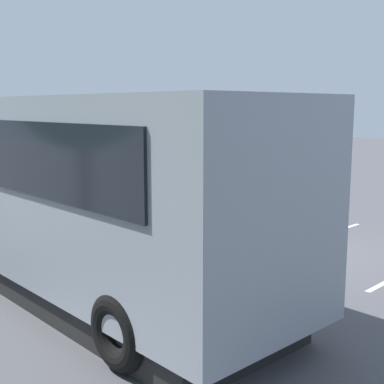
% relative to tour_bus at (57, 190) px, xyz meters
% --- Properties ---
extents(ground_plane, '(80.00, 80.00, 0.00)m').
position_rel_tour_bus_xyz_m(ground_plane, '(-1.50, -4.31, -1.64)').
color(ground_plane, '#4C4C51').
extents(tour_bus, '(10.11, 2.61, 3.25)m').
position_rel_tour_bus_xyz_m(tour_bus, '(0.00, 0.00, 0.00)').
color(tour_bus, '#8C939E').
rests_on(tour_bus, ground_plane).
extents(spectator_far_left, '(0.57, 0.31, 1.68)m').
position_rel_tour_bus_xyz_m(spectator_far_left, '(-1.36, -2.66, -0.65)').
color(spectator_far_left, '#473823').
rests_on(spectator_far_left, ground_plane).
extents(spectator_left, '(0.58, 0.37, 1.69)m').
position_rel_tour_bus_xyz_m(spectator_left, '(-0.27, -2.57, -0.64)').
color(spectator_left, '#473823').
rests_on(spectator_left, ground_plane).
extents(spectator_centre, '(0.58, 0.34, 1.76)m').
position_rel_tour_bus_xyz_m(spectator_centre, '(0.84, -2.69, -0.59)').
color(spectator_centre, black).
rests_on(spectator_centre, ground_plane).
extents(spectator_right, '(0.58, 0.35, 1.82)m').
position_rel_tour_bus_xyz_m(spectator_right, '(1.80, -2.50, -0.56)').
color(spectator_right, '#473823').
rests_on(spectator_right, ground_plane).
extents(parked_motorcycle_silver, '(2.05, 0.58, 0.99)m').
position_rel_tour_bus_xyz_m(parked_motorcycle_silver, '(0.94, -1.69, -1.16)').
color(parked_motorcycle_silver, black).
rests_on(parked_motorcycle_silver, ground_plane).
extents(stunt_motorcycle, '(2.05, 0.64, 1.64)m').
position_rel_tour_bus_xyz_m(stunt_motorcycle, '(2.00, -5.90, -0.66)').
color(stunt_motorcycle, black).
rests_on(stunt_motorcycle, ground_plane).
extents(traffic_cone, '(0.34, 0.34, 0.63)m').
position_rel_tour_bus_xyz_m(traffic_cone, '(-0.14, -5.85, -1.34)').
color(traffic_cone, orange).
rests_on(traffic_cone, ground_plane).
extents(bay_line_c, '(0.27, 4.65, 0.01)m').
position_rel_tour_bus_xyz_m(bay_line_c, '(-1.47, -5.74, -1.64)').
color(bay_line_c, white).
rests_on(bay_line_c, ground_plane).
extents(bay_line_d, '(0.26, 4.45, 0.01)m').
position_rel_tour_bus_xyz_m(bay_line_d, '(1.17, -5.74, -1.64)').
color(bay_line_d, white).
rests_on(bay_line_d, ground_plane).
extents(bay_line_e, '(0.24, 3.77, 0.01)m').
position_rel_tour_bus_xyz_m(bay_line_e, '(3.80, -5.74, -1.64)').
color(bay_line_e, white).
rests_on(bay_line_e, ground_plane).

